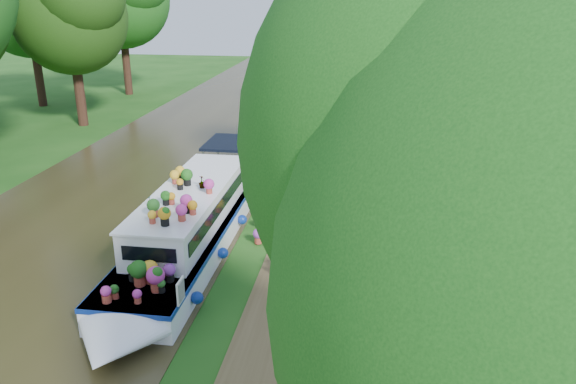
{
  "coord_description": "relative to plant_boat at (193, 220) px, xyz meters",
  "views": [
    {
      "loc": [
        2.92,
        -15.96,
        7.51
      ],
      "look_at": [
        0.45,
        0.91,
        1.3
      ],
      "focal_mm": 35.0,
      "sensor_mm": 36.0,
      "label": 1
    }
  ],
  "objects": [
    {
      "name": "verge_plant",
      "position": [
        2.3,
        2.56,
        -0.64
      ],
      "size": [
        0.4,
        0.35,
        0.42
      ],
      "primitive_type": "imported",
      "rotation": [
        0.0,
        0.0,
        0.05
      ],
      "color": "#366A1F",
      "rests_on": "ground"
    },
    {
      "name": "tree_near_mid",
      "position": [
        6.73,
        15.82,
        5.58
      ],
      "size": [
        6.9,
        6.6,
        9.4
      ],
      "color": "black",
      "rests_on": "ground"
    },
    {
      "name": "towpath",
      "position": [
        3.45,
        0.74,
        -0.84
      ],
      "size": [
        2.2,
        100.0,
        0.03
      ],
      "primitive_type": "cube",
      "color": "brown",
      "rests_on": "ground"
    },
    {
      "name": "canal_water",
      "position": [
        -3.75,
        0.74,
        -0.84
      ],
      "size": [
        10.0,
        100.0,
        0.02
      ],
      "primitive_type": "cube",
      "color": "#2C2713",
      "rests_on": "ground"
    },
    {
      "name": "tree_near_overhang",
      "position": [
        6.04,
        3.81,
        5.75
      ],
      "size": [
        5.52,
        5.28,
        8.99
      ],
      "color": "black",
      "rests_on": "ground"
    },
    {
      "name": "plant_boat",
      "position": [
        0.0,
        0.0,
        0.0
      ],
      "size": [
        2.29,
        13.52,
        2.25
      ],
      "color": "white",
      "rests_on": "canal_water"
    },
    {
      "name": "sandwich_board",
      "position": [
        3.51,
        -2.0,
        -0.38
      ],
      "size": [
        0.65,
        0.59,
        0.98
      ],
      "rotation": [
        0.0,
        0.0,
        0.18
      ],
      "color": "#B90D2F",
      "rests_on": "towpath"
    },
    {
      "name": "tree_far_c",
      "position": [
        -11.27,
        14.83,
        5.67
      ],
      "size": [
        7.13,
        6.82,
        9.59
      ],
      "color": "black",
      "rests_on": "ground"
    },
    {
      "name": "pedestrian_pink",
      "position": [
        3.59,
        21.2,
        0.05
      ],
      "size": [
        0.69,
        0.51,
        1.75
      ],
      "primitive_type": "imported",
      "rotation": [
        0.0,
        0.0,
        -0.15
      ],
      "color": "#D7587D",
      "rests_on": "towpath"
    },
    {
      "name": "ground",
      "position": [
        2.25,
        0.74,
        -0.85
      ],
      "size": [
        100.0,
        100.0,
        0.0
      ],
      "primitive_type": "plane",
      "color": "#194912",
      "rests_on": "ground"
    },
    {
      "name": "second_boat",
      "position": [
        -0.07,
        14.55,
        -0.38
      ],
      "size": [
        2.41,
        6.11,
        1.15
      ],
      "rotation": [
        0.0,
        0.0,
        -0.14
      ],
      "color": "black",
      "rests_on": "canal_water"
    }
  ]
}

